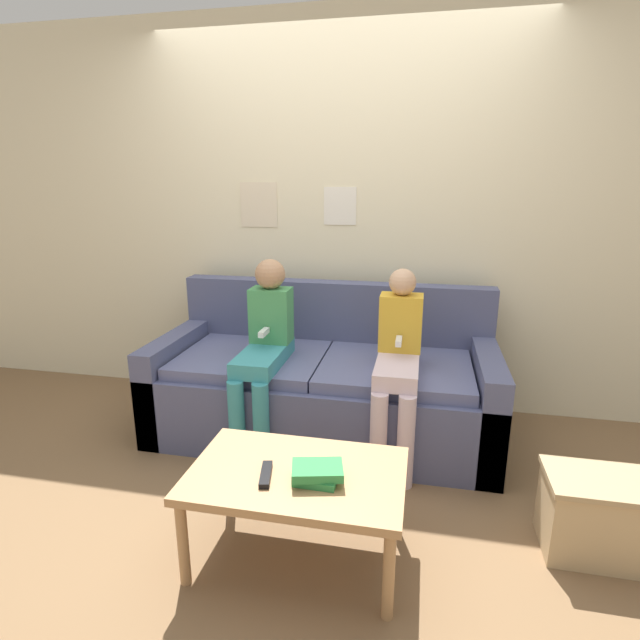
{
  "coord_description": "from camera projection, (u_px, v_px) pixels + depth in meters",
  "views": [
    {
      "loc": [
        0.57,
        -2.28,
        1.54
      ],
      "look_at": [
        0.0,
        0.43,
        0.77
      ],
      "focal_mm": 28.0,
      "sensor_mm": 36.0,
      "label": 1
    }
  ],
  "objects": [
    {
      "name": "ground_plane",
      "position": [
        303.0,
        479.0,
        2.68
      ],
      "size": [
        10.0,
        10.0,
        0.0
      ],
      "primitive_type": "plane",
      "color": "brown"
    },
    {
      "name": "wall_back",
      "position": [
        341.0,
        218.0,
        3.38
      ],
      "size": [
        8.0,
        0.06,
        2.6
      ],
      "color": "beige",
      "rests_on": "ground_plane"
    },
    {
      "name": "couch",
      "position": [
        325.0,
        386.0,
        3.14
      ],
      "size": [
        2.07,
        0.91,
        0.9
      ],
      "color": "#4C5175",
      "rests_on": "ground_plane"
    },
    {
      "name": "coffee_table",
      "position": [
        297.0,
        481.0,
        2.04
      ],
      "size": [
        0.88,
        0.56,
        0.41
      ],
      "color": "#AD7F51",
      "rests_on": "ground_plane"
    },
    {
      "name": "person_left",
      "position": [
        264.0,
        344.0,
        2.9
      ],
      "size": [
        0.24,
        0.61,
        1.1
      ],
      "color": "teal",
      "rests_on": "ground_plane"
    },
    {
      "name": "person_right",
      "position": [
        398.0,
        358.0,
        2.75
      ],
      "size": [
        0.24,
        0.61,
        1.07
      ],
      "color": "silver",
      "rests_on": "ground_plane"
    },
    {
      "name": "tv_remote",
      "position": [
        266.0,
        474.0,
        1.98
      ],
      "size": [
        0.08,
        0.17,
        0.02
      ],
      "rotation": [
        0.0,
        0.0,
        0.21
      ],
      "color": "black",
      "rests_on": "coffee_table"
    },
    {
      "name": "book_stack",
      "position": [
        317.0,
        473.0,
        1.95
      ],
      "size": [
        0.23,
        0.18,
        0.06
      ],
      "color": "#2D8442",
      "rests_on": "coffee_table"
    },
    {
      "name": "storage_box",
      "position": [
        598.0,
        515.0,
        2.11
      ],
      "size": [
        0.45,
        0.31,
        0.35
      ],
      "color": "tan",
      "rests_on": "ground_plane"
    }
  ]
}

